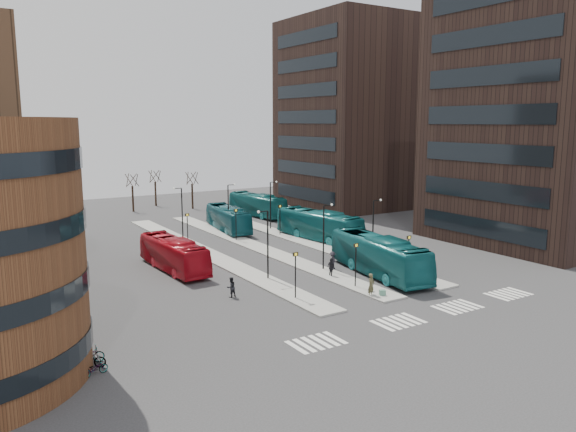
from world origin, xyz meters
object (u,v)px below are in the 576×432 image
suitcase (382,293)px  teal_bus_b (228,219)px  red_bus (174,254)px  bicycle_far (87,356)px  commuter_b (331,268)px  bicycle_mid (90,360)px  commuter_a (231,287)px  teal_bus_d (257,205)px  teal_bus_a (379,256)px  commuter_c (332,261)px  bicycle_near (95,369)px  teal_bus_c (319,225)px  traveller (371,285)px

suitcase → teal_bus_b: (1.86, 31.49, 1.27)m
red_bus → bicycle_far: size_ratio=5.74×
commuter_b → bicycle_mid: commuter_b is taller
commuter_a → bicycle_far: (-12.61, -6.85, -0.31)m
teal_bus_b → teal_bus_d: size_ratio=0.94×
suitcase → teal_bus_a: teal_bus_a is taller
teal_bus_b → teal_bus_d: (8.70, 7.96, 0.10)m
teal_bus_a → commuter_a: teal_bus_a is taller
bicycle_mid → commuter_c: bearing=-45.9°
red_bus → commuter_a: (0.85, -10.33, -0.72)m
bicycle_near → teal_bus_d: bearing=-54.2°
commuter_a → teal_bus_c: bearing=-154.0°
commuter_c → commuter_b: bearing=-18.9°
commuter_a → traveller: bearing=137.2°
teal_bus_b → teal_bus_d: teal_bus_d is taller
teal_bus_b → commuter_b: size_ratio=6.34×
red_bus → teal_bus_d: size_ratio=0.92×
teal_bus_d → bicycle_far: 52.05m
suitcase → red_bus: 20.08m
commuter_a → teal_bus_d: bearing=-133.5°
teal_bus_a → bicycle_far: bearing=-159.5°
commuter_a → commuter_b: size_ratio=0.92×
commuter_a → bicycle_far: commuter_a is taller
commuter_c → bicycle_far: 26.19m
teal_bus_b → teal_bus_c: 12.72m
bicycle_mid → bicycle_far: bicycle_mid is taller
suitcase → teal_bus_d: 40.86m
bicycle_near → bicycle_mid: 1.08m
suitcase → commuter_a: size_ratio=0.35×
bicycle_near → suitcase: bearing=-99.9°
teal_bus_a → teal_bus_d: bearing=88.0°
red_bus → bicycle_near: bearing=-124.2°
commuter_a → commuter_c: (11.86, 2.50, 0.05)m
bicycle_near → bicycle_far: bearing=-15.4°
teal_bus_c → commuter_b: size_ratio=7.15×
red_bus → commuter_c: bearing=-33.9°
teal_bus_c → commuter_a: size_ratio=7.74×
commuter_a → commuter_b: (10.20, 0.43, 0.07)m
teal_bus_d → commuter_a: bearing=-126.1°
teal_bus_b → bicycle_near: teal_bus_b is taller
commuter_a → bicycle_near: bearing=22.9°
commuter_c → bicycle_mid: bearing=-48.0°
red_bus → teal_bus_a: (15.19, -11.54, 0.25)m
red_bus → traveller: size_ratio=5.82×
traveller → bicycle_mid: size_ratio=1.08×
suitcase → teal_bus_c: (8.37, 20.56, 1.47)m
bicycle_near → bicycle_mid: bicycle_mid is taller
red_bus → bicycle_near: size_ratio=7.09×
bicycle_far → bicycle_mid: bearing=-178.5°
commuter_c → bicycle_far: (-24.47, -9.35, -0.36)m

